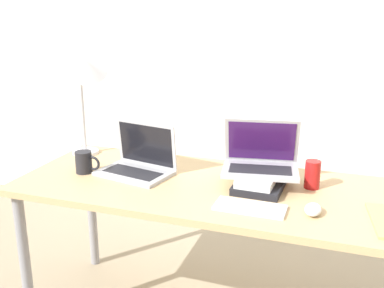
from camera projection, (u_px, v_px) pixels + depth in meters
wall_back at (266, 27)px, 2.83m from camera, size 8.00×0.05×2.70m
desk at (213, 200)px, 1.99m from camera, size 1.74×0.70×0.72m
laptop_left at (138, 163)px, 2.11m from camera, size 0.37×0.28×0.23m
book_stack at (260, 181)px, 1.94m from camera, size 0.21×0.28×0.06m
laptop_on_books at (261, 160)px, 1.96m from camera, size 0.36×0.28×0.23m
wireless_keyboard at (250, 207)px, 1.73m from camera, size 0.28×0.12×0.01m
mouse at (313, 209)px, 1.69m from camera, size 0.06×0.10×0.04m
mug at (84, 162)px, 2.11m from camera, size 0.12×0.08×0.10m
soda_can at (312, 175)px, 1.93m from camera, size 0.07×0.07×0.12m
desk_lamp at (88, 79)px, 2.24m from camera, size 0.23×0.20×0.55m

